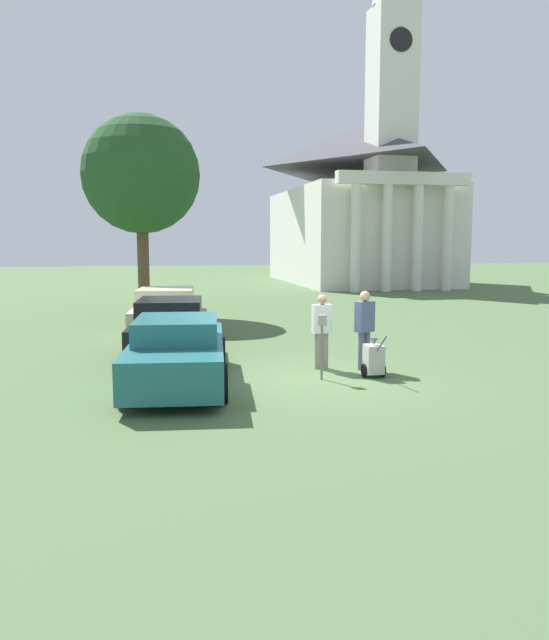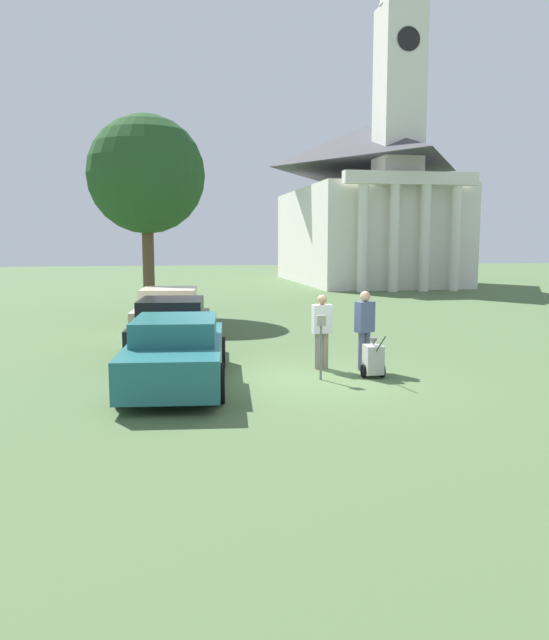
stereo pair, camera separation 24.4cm
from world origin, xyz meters
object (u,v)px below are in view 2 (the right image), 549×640
(parked_car_black, at_px, (172,327))
(parking_meter, at_px, (321,335))
(parked_car_cream, at_px, (170,313))
(church, at_px, (367,199))
(person_supervisor, at_px, (365,325))
(equipment_cart, at_px, (373,359))
(person_worker, at_px, (322,327))
(parked_car_teal, at_px, (177,352))

(parked_car_black, relative_size, parking_meter, 3.65)
(parked_car_cream, height_order, parking_meter, parked_car_cream)
(parked_car_black, relative_size, church, 0.23)
(parked_car_black, height_order, parked_car_cream, parked_car_cream)
(person_supervisor, xyz_separation_m, church, (9.45, 27.62, 4.62))
(parked_car_cream, bearing_deg, equipment_cart, -53.22)
(person_worker, relative_size, church, 0.08)
(person_supervisor, distance_m, equipment_cart, 0.99)
(parked_car_black, distance_m, person_worker, 4.22)
(parked_car_teal, height_order, equipment_cart, parked_car_teal)
(parked_car_cream, bearing_deg, parked_car_black, -83.77)
(parking_meter, relative_size, person_supervisor, 0.76)
(person_worker, height_order, equipment_cart, person_worker)
(equipment_cart, bearing_deg, parked_car_teal, -179.26)
(church, bearing_deg, person_worker, -110.74)
(parking_meter, bearing_deg, church, 69.44)
(person_supervisor, bearing_deg, person_worker, -41.91)
(parked_car_teal, distance_m, person_supervisor, 4.21)
(equipment_cart, xyz_separation_m, church, (9.50, 28.38, 5.24))
(parked_car_black, xyz_separation_m, equipment_cart, (4.09, -3.75, -0.26))
(parked_car_black, bearing_deg, person_supervisor, -29.50)
(parked_car_teal, relative_size, parked_car_black, 1.03)
(person_worker, bearing_deg, person_supervisor, 159.28)
(parked_car_black, bearing_deg, person_worker, -33.34)
(person_supervisor, bearing_deg, parking_meter, 9.25)
(parking_meter, distance_m, church, 30.68)
(parked_car_teal, distance_m, person_worker, 3.40)
(parked_car_cream, relative_size, equipment_cart, 4.83)
(equipment_cart, distance_m, church, 30.39)
(parked_car_teal, height_order, parked_car_cream, parked_car_cream)
(parked_car_cream, height_order, equipment_cart, parked_car_cream)
(parked_car_black, relative_size, person_supervisor, 2.79)
(equipment_cart, bearing_deg, parked_car_cream, 122.71)
(parked_car_teal, xyz_separation_m, person_supervisor, (4.14, 0.66, 0.35))
(person_worker, distance_m, person_supervisor, 0.95)
(parking_meter, bearing_deg, parked_car_black, 128.11)
(person_worker, bearing_deg, church, -113.02)
(equipment_cart, bearing_deg, parking_meter, -177.43)
(parking_meter, xyz_separation_m, person_worker, (0.30, 1.07, 0.01))
(parked_car_cream, relative_size, person_supervisor, 2.73)
(parked_car_teal, bearing_deg, parking_meter, 4.10)
(parked_car_black, height_order, parking_meter, parked_car_black)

